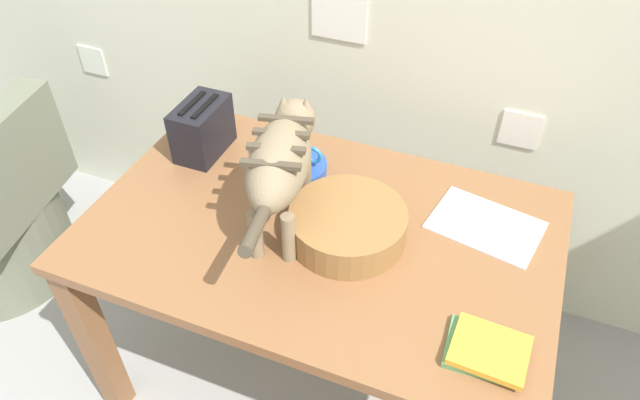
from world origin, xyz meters
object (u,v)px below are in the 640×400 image
cat (282,158)px  toaster (202,128)px  saucer_bowl (297,168)px  book_stack (487,350)px  wicker_basket (348,224)px  dining_table (320,249)px  coffee_mug (297,152)px  magazine (486,225)px

cat → toaster: bearing=139.8°
cat → saucer_bowl: cat is taller
book_stack → wicker_basket: bearing=150.7°
saucer_bowl → toaster: bearing=-179.0°
cat → book_stack: (0.60, -0.25, -0.19)m
dining_table → wicker_basket: 0.16m
dining_table → book_stack: size_ratio=7.06×
saucer_bowl → coffee_mug: (0.00, 0.00, 0.06)m
cat → wicker_basket: (0.19, -0.02, -0.16)m
wicker_basket → saucer_bowl: bearing=139.4°
cat → toaster: 0.42m
cat → magazine: bearing=3.9°
coffee_mug → toaster: 0.32m
saucer_bowl → toaster: toaster is taller
wicker_basket → toaster: 0.59m
saucer_bowl → coffee_mug: 0.06m
book_stack → toaster: bearing=156.1°
cat → wicker_basket: bearing=-17.9°
dining_table → book_stack: 0.56m
toaster → wicker_basket: bearing=-19.6°
book_stack → wicker_basket: wicker_basket is taller
magazine → toaster: size_ratio=1.45×
dining_table → coffee_mug: coffee_mug is taller
toaster → coffee_mug: bearing=0.9°
saucer_bowl → book_stack: bearing=-33.8°
cat → magazine: (0.53, 0.17, -0.20)m
dining_table → coffee_mug: bearing=127.7°
dining_table → toaster: bearing=158.1°
toaster → cat: bearing=-26.7°
cat → coffee_mug: bearing=89.0°
cat → book_stack: cat is taller
coffee_mug → toaster: (-0.32, -0.01, 0.01)m
cat → book_stack: size_ratio=3.42×
wicker_basket → book_stack: bearing=-29.3°
saucer_bowl → magazine: bearing=-2.1°
cat → book_stack: 0.68m
book_stack → wicker_basket: size_ratio=0.58×
coffee_mug → wicker_basket: (0.23, -0.20, -0.03)m
magazine → book_stack: 0.42m
cat → coffee_mug: 0.23m
cat → toaster: cat is taller
wicker_basket → toaster: toaster is taller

